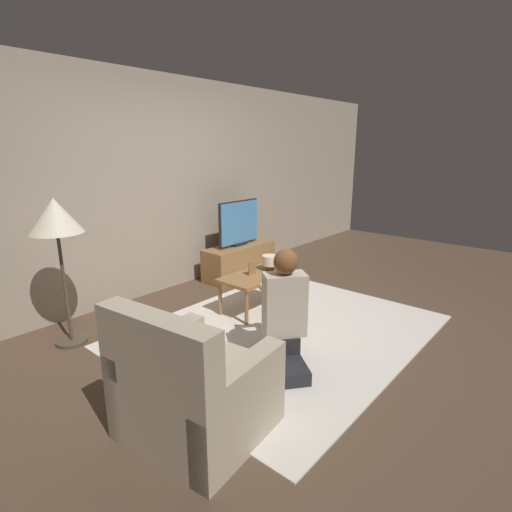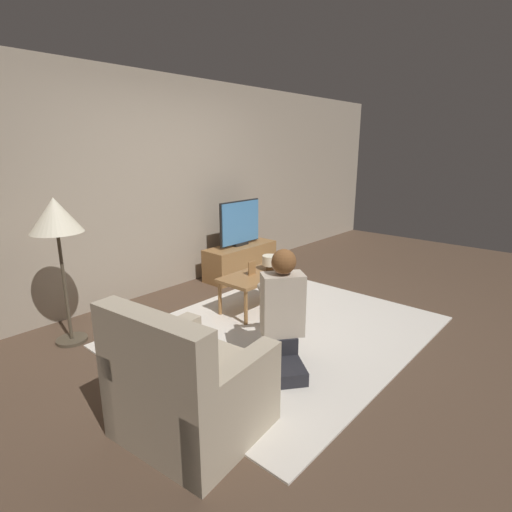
{
  "view_description": "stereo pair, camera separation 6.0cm",
  "coord_description": "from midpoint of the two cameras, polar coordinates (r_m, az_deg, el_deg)",
  "views": [
    {
      "loc": [
        -2.91,
        -2.15,
        1.78
      ],
      "look_at": [
        0.28,
        0.59,
        0.61
      ],
      "focal_mm": 28.0,
      "sensor_mm": 36.0,
      "label": 1
    },
    {
      "loc": [
        -2.87,
        -2.2,
        1.78
      ],
      "look_at": [
        0.28,
        0.59,
        0.61
      ],
      "focal_mm": 28.0,
      "sensor_mm": 36.0,
      "label": 2
    }
  ],
  "objects": [
    {
      "name": "wall_back",
      "position": [
        5.05,
        -13.49,
        9.59
      ],
      "size": [
        10.0,
        0.06,
        2.6
      ],
      "color": "tan",
      "rests_on": "ground_plane"
    },
    {
      "name": "rug",
      "position": [
        4.03,
        4.13,
        -10.65
      ],
      "size": [
        2.9,
        2.35,
        0.02
      ],
      "color": "silver",
      "rests_on": "ground_plane"
    },
    {
      "name": "tv_stand",
      "position": [
        5.61,
        -1.9,
        -0.67
      ],
      "size": [
        1.11,
        0.39,
        0.44
      ],
      "color": "olive",
      "rests_on": "ground_plane"
    },
    {
      "name": "tv",
      "position": [
        5.49,
        -1.98,
        4.74
      ],
      "size": [
        0.74,
        0.08,
        0.62
      ],
      "color": "black",
      "rests_on": "tv_stand"
    },
    {
      "name": "floor_lamp",
      "position": [
        3.87,
        -26.27,
        4.5
      ],
      "size": [
        0.45,
        0.45,
        1.35
      ],
      "color": "#4C4233",
      "rests_on": "ground_plane"
    },
    {
      "name": "armchair",
      "position": [
        2.66,
        -8.88,
        -18.49
      ],
      "size": [
        0.86,
        0.91,
        0.91
      ],
      "rotation": [
        0.0,
        0.0,
        1.68
      ],
      "color": "#B7A88E",
      "rests_on": "ground_plane"
    },
    {
      "name": "ground_plane",
      "position": [
        4.03,
        4.13,
        -10.75
      ],
      "size": [
        10.0,
        10.0,
        0.0
      ],
      "primitive_type": "plane",
      "color": "brown"
    },
    {
      "name": "table_lamp",
      "position": [
        4.5,
        2.43,
        -0.78
      ],
      "size": [
        0.18,
        0.18,
        0.17
      ],
      "color": "#4C3823",
      "rests_on": "coffee_table"
    },
    {
      "name": "person_kneeling",
      "position": [
        3.29,
        4.4,
        -7.51
      ],
      "size": [
        0.7,
        0.8,
        0.98
      ],
      "rotation": [
        0.0,
        0.0,
        2.48
      ],
      "color": "#232328",
      "rests_on": "rug"
    },
    {
      "name": "picture_frame",
      "position": [
        4.35,
        -0.18,
        -1.73
      ],
      "size": [
        0.11,
        0.01,
        0.15
      ],
      "color": "olive",
      "rests_on": "coffee_table"
    },
    {
      "name": "coffee_table",
      "position": [
        4.38,
        0.32,
        -3.31
      ],
      "size": [
        0.81,
        0.46,
        0.42
      ],
      "color": "olive",
      "rests_on": "ground_plane"
    }
  ]
}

